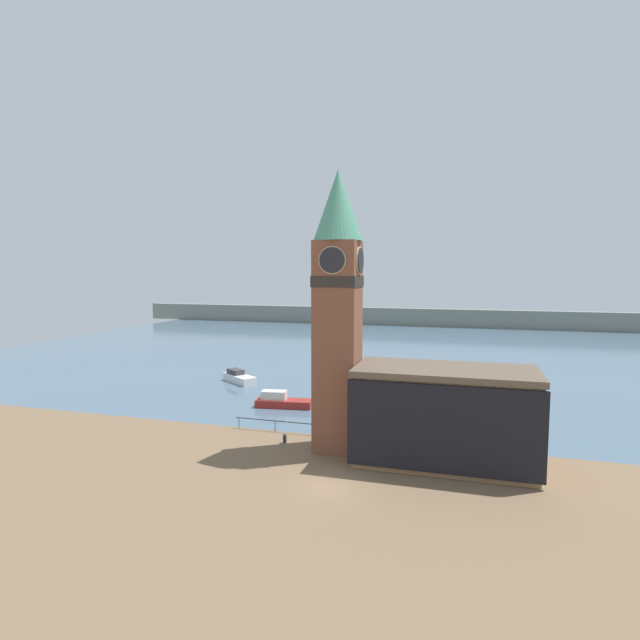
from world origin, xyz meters
TOP-DOWN VIEW (x-y plane):
  - ground_plane at (0.00, 0.00)m, footprint 160.00×160.00m
  - water at (0.00, 70.92)m, footprint 160.00×120.00m
  - far_shoreline at (0.00, 110.92)m, footprint 180.00×3.00m
  - pier_railing at (-8.15, 10.67)m, footprint 8.24×0.08m
  - clock_tower at (-1.22, 7.77)m, footprint 4.15×4.15m
  - pier_building at (7.80, 7.14)m, footprint 14.36×7.19m
  - boat_near at (-10.69, 19.16)m, footprint 6.57×2.92m
  - boat_far at (-20.92, 29.51)m, footprint 5.96×4.99m
  - mooring_bollard_near at (-2.77, 7.43)m, footprint 0.34×0.34m
  - mooring_bollard_far at (-6.13, 7.88)m, footprint 0.35×0.35m

SIDE VIEW (x-z plane):
  - water at x=0.00m, z-range 0.00..0.00m
  - ground_plane at x=0.00m, z-range 0.00..0.00m
  - mooring_bollard_near at x=-2.77m, z-range 0.03..0.81m
  - mooring_bollard_far at x=-6.13m, z-range 0.03..0.87m
  - boat_far at x=-20.92m, z-range -0.20..1.51m
  - boat_near at x=-10.69m, z-range -0.25..1.58m
  - pier_railing at x=-8.15m, z-range 0.39..1.48m
  - far_shoreline at x=0.00m, z-range 0.00..5.00m
  - pier_building at x=7.80m, z-range 0.02..7.76m
  - clock_tower at x=-1.22m, z-range 0.76..24.59m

